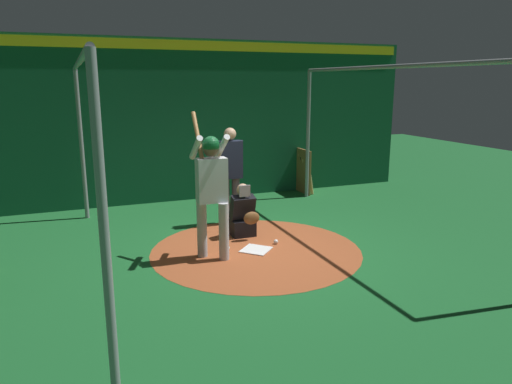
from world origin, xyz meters
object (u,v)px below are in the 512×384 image
batter (211,185)px  catcher (243,216)px  umpire (230,170)px  bat_rack (301,171)px  home_plate (256,250)px  baseball_1 (227,248)px  baseball_0 (276,242)px

batter → catcher: (-0.83, 0.79, -0.77)m
umpire → bat_rack: umpire is taller
home_plate → umpire: bearing=176.3°
catcher → batter: bearing=-43.5°
home_plate → bat_rack: (-3.49, 2.53, 0.48)m
umpire → baseball_1: (1.39, -0.53, -0.97)m
bat_rack → home_plate: bearing=-36.0°
batter → bat_rack: 4.86m
catcher → bat_rack: size_ratio=0.87×
batter → catcher: 1.38m
batter → bat_rack: bearing=137.4°
baseball_1 → baseball_0: bearing=90.1°
home_plate → baseball_1: 0.45m
home_plate → batter: size_ratio=0.19×
catcher → baseball_1: (0.62, -0.48, -0.32)m
home_plate → umpire: 1.85m
home_plate → bat_rack: 4.34m
baseball_0 → baseball_1: size_ratio=1.00×
batter → baseball_1: bearing=125.1°
catcher → baseball_1: catcher is taller
home_plate → bat_rack: size_ratio=0.40×
umpire → baseball_0: (1.39, 0.31, -0.97)m
catcher → baseball_0: catcher is taller
batter → baseball_0: size_ratio=29.43×
home_plate → bat_rack: bat_rack is taller
home_plate → baseball_0: bearing=110.5°
bat_rack → baseball_1: (3.34, -2.96, -0.45)m
batter → home_plate: bearing=94.7°
bat_rack → baseball_0: bearing=-32.5°
batter → bat_rack: size_ratio=2.05×
bat_rack → baseball_0: (3.34, -2.12, -0.45)m
bat_rack → baseball_0: 3.98m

